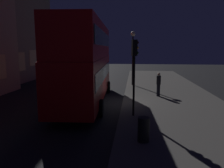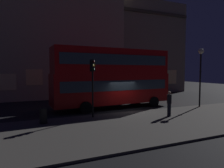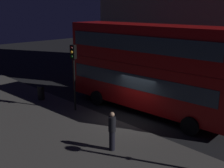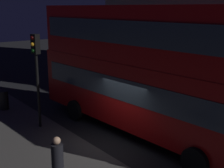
% 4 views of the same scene
% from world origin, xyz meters
% --- Properties ---
extents(ground_plane, '(80.00, 80.00, 0.00)m').
position_xyz_m(ground_plane, '(0.00, 0.00, 0.00)').
color(ground_plane, black).
extents(sidewalk_slab, '(44.00, 7.20, 0.12)m').
position_xyz_m(sidewalk_slab, '(0.00, -4.23, 0.06)').
color(sidewalk_slab, '#423F3D').
rests_on(sidewalk_slab, ground).
extents(double_decker_bus, '(11.39, 3.33, 5.46)m').
position_xyz_m(double_decker_bus, '(-0.41, 1.93, 3.04)').
color(double_decker_bus, '#9E0C0C').
rests_on(double_decker_bus, ground).
extents(traffic_light_near_kerb, '(0.37, 0.39, 4.16)m').
position_xyz_m(traffic_light_near_kerb, '(-3.39, -1.42, 3.10)').
color(traffic_light_near_kerb, black).
rests_on(traffic_light_near_kerb, sidewalk_slab).
extents(pedestrian, '(0.34, 0.34, 1.85)m').
position_xyz_m(pedestrian, '(1.89, -3.32, 1.08)').
color(pedestrian, black).
rests_on(pedestrian, sidewalk_slab).
extents(litter_bin, '(0.47, 0.47, 0.99)m').
position_xyz_m(litter_bin, '(-6.82, -1.83, 0.62)').
color(litter_bin, black).
rests_on(litter_bin, sidewalk_slab).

